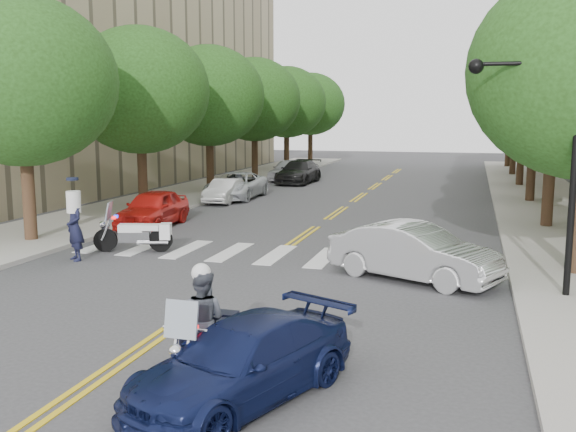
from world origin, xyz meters
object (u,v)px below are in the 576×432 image
at_px(motorcycle_parked, 140,234).
at_px(convertible, 414,252).
at_px(officer_standing, 75,227).
at_px(sedan_blue, 242,362).
at_px(motorcycle_police, 204,328).

xyz_separation_m(motorcycle_parked, convertible, (8.93, -1.29, 0.19)).
relative_size(motorcycle_parked, officer_standing, 1.21).
height_order(motorcycle_parked, officer_standing, officer_standing).
xyz_separation_m(motorcycle_parked, sedan_blue, (7.05, -9.55, 0.04)).
relative_size(officer_standing, sedan_blue, 0.49).
height_order(officer_standing, convertible, officer_standing).
bearing_deg(motorcycle_police, convertible, -109.70).
bearing_deg(convertible, sedan_blue, -168.81).
bearing_deg(convertible, motorcycle_parked, 105.84).
height_order(motorcycle_police, convertible, motorcycle_police).
bearing_deg(convertible, motorcycle_police, -175.84).
bearing_deg(sedan_blue, officer_standing, 159.96).
bearing_deg(convertible, officer_standing, 116.46).
relative_size(convertible, sedan_blue, 1.10).
bearing_deg(officer_standing, motorcycle_parked, 90.80).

